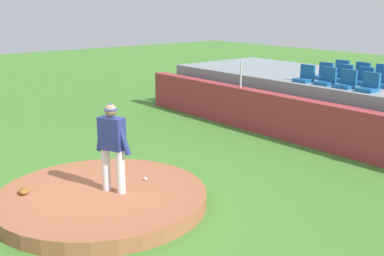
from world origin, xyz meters
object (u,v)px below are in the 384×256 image
at_px(stadium_chair_9, 361,74).
at_px(stadium_chair_0, 305,77).
at_px(stadium_chair_5, 343,76).
at_px(stadium_chair_8, 340,71).
at_px(stadium_chair_1, 326,79).
at_px(pitcher, 112,141).
at_px(stadium_chair_6, 364,79).
at_px(stadium_chair_2, 346,82).
at_px(stadium_chair_4, 324,74).
at_px(fielding_glove, 24,191).
at_px(stadium_chair_10, 381,76).
at_px(baseball, 146,179).
at_px(stadium_chair_3, 369,86).

bearing_deg(stadium_chair_9, stadium_chair_0, 68.87).
xyz_separation_m(stadium_chair_5, stadium_chair_8, (-0.73, 0.92, 0.00)).
bearing_deg(stadium_chair_1, pitcher, 93.56).
bearing_deg(stadium_chair_6, stadium_chair_5, -0.51).
bearing_deg(pitcher, stadium_chair_6, 65.74).
bearing_deg(stadium_chair_9, stadium_chair_2, 110.42).
bearing_deg(stadium_chair_8, stadium_chair_4, 92.94).
bearing_deg(stadium_chair_2, stadium_chair_8, -51.93).
relative_size(pitcher, stadium_chair_9, 3.50).
bearing_deg(fielding_glove, stadium_chair_6, -70.96).
bearing_deg(stadium_chair_2, stadium_chair_10, -89.99).
bearing_deg(stadium_chair_8, pitcher, 97.49).
relative_size(baseball, stadium_chair_8, 0.15).
relative_size(stadium_chair_1, stadium_chair_10, 1.00).
relative_size(stadium_chair_1, stadium_chair_8, 1.00).
xyz_separation_m(baseball, stadium_chair_4, (-1.05, 7.35, 1.37)).
bearing_deg(baseball, fielding_glove, -112.27).
height_order(stadium_chair_6, stadium_chair_10, same).
xyz_separation_m(baseball, stadium_chair_5, (-0.37, 7.36, 1.37)).
xyz_separation_m(baseball, stadium_chair_0, (-1.07, 6.45, 1.37)).
xyz_separation_m(pitcher, stadium_chair_5, (-0.46, 8.15, 0.40)).
bearing_deg(stadium_chair_2, stadium_chair_0, 1.18).
xyz_separation_m(stadium_chair_5, stadium_chair_9, (0.01, 0.92, 0.00)).
relative_size(baseball, stadium_chair_2, 0.15).
distance_m(pitcher, stadium_chair_8, 9.15).
relative_size(stadium_chair_2, stadium_chair_8, 1.00).
bearing_deg(stadium_chair_6, stadium_chair_4, 0.24).
relative_size(fielding_glove, stadium_chair_6, 0.60).
xyz_separation_m(stadium_chair_9, stadium_chair_10, (0.67, 0.02, 0.00)).
xyz_separation_m(fielding_glove, stadium_chair_2, (1.21, 8.66, 1.36)).
relative_size(pitcher, stadium_chair_6, 3.50).
relative_size(pitcher, stadium_chair_10, 3.50).
relative_size(stadium_chair_1, stadium_chair_4, 1.00).
bearing_deg(pitcher, fielding_glove, -148.20).
bearing_deg(stadium_chair_4, stadium_chair_10, -145.05).
bearing_deg(fielding_glove, stadium_chair_0, -62.62).
relative_size(stadium_chair_8, stadium_chair_10, 1.00).
height_order(stadium_chair_1, stadium_chair_5, same).
bearing_deg(stadium_chair_0, baseball, 99.39).
distance_m(fielding_glove, stadium_chair_2, 8.85).
height_order(pitcher, stadium_chair_9, stadium_chair_9).
height_order(stadium_chair_2, stadium_chair_10, same).
bearing_deg(stadium_chair_2, stadium_chair_3, 178.23).
xyz_separation_m(stadium_chair_1, stadium_chair_6, (0.67, 0.85, 0.00)).
distance_m(baseball, stadium_chair_3, 6.68).
height_order(stadium_chair_2, stadium_chair_3, same).
distance_m(fielding_glove, stadium_chair_9, 10.56).
height_order(pitcher, fielding_glove, pitcher).
bearing_deg(stadium_chair_3, stadium_chair_10, -69.29).
bearing_deg(stadium_chair_5, stadium_chair_10, -125.83).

